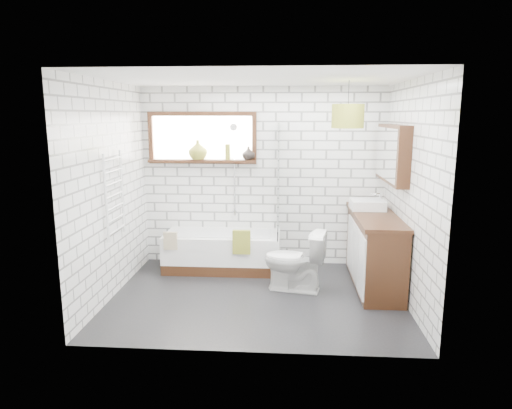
# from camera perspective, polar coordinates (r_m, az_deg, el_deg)

# --- Properties ---
(floor) EXTENTS (3.40, 2.60, 0.01)m
(floor) POSITION_cam_1_polar(r_m,az_deg,el_deg) (5.52, 0.10, -11.44)
(floor) COLOR black
(floor) RESTS_ON ground
(ceiling) EXTENTS (3.40, 2.60, 0.01)m
(ceiling) POSITION_cam_1_polar(r_m,az_deg,el_deg) (5.11, 0.11, 15.52)
(ceiling) COLOR white
(ceiling) RESTS_ON ground
(wall_back) EXTENTS (3.40, 0.01, 2.50)m
(wall_back) POSITION_cam_1_polar(r_m,az_deg,el_deg) (6.46, 0.88, 3.45)
(wall_back) COLOR white
(wall_back) RESTS_ON ground
(wall_front) EXTENTS (3.40, 0.01, 2.50)m
(wall_front) POSITION_cam_1_polar(r_m,az_deg,el_deg) (3.89, -1.18, -1.70)
(wall_front) COLOR white
(wall_front) RESTS_ON ground
(wall_left) EXTENTS (0.01, 2.60, 2.50)m
(wall_left) POSITION_cam_1_polar(r_m,az_deg,el_deg) (5.55, -17.76, 1.64)
(wall_left) COLOR white
(wall_left) RESTS_ON ground
(wall_right) EXTENTS (0.01, 2.60, 2.50)m
(wall_right) POSITION_cam_1_polar(r_m,az_deg,el_deg) (5.34, 18.70, 1.22)
(wall_right) COLOR white
(wall_right) RESTS_ON ground
(window) EXTENTS (1.52, 0.16, 0.68)m
(window) POSITION_cam_1_polar(r_m,az_deg,el_deg) (6.46, -6.75, 8.28)
(window) COLOR black
(window) RESTS_ON wall_back
(towel_radiator) EXTENTS (0.06, 0.52, 1.00)m
(towel_radiator) POSITION_cam_1_polar(r_m,az_deg,el_deg) (5.54, -17.29, 1.13)
(towel_radiator) COLOR white
(towel_radiator) RESTS_ON wall_left
(mirror_cabinet) EXTENTS (0.16, 1.20, 0.70)m
(mirror_cabinet) POSITION_cam_1_polar(r_m,az_deg,el_deg) (5.85, 16.67, 6.12)
(mirror_cabinet) COLOR black
(mirror_cabinet) RESTS_ON wall_right
(shower_riser) EXTENTS (0.02, 0.02, 1.30)m
(shower_riser) POSITION_cam_1_polar(r_m,az_deg,el_deg) (6.43, -2.71, 4.30)
(shower_riser) COLOR silver
(shower_riser) RESTS_ON wall_back
(bathtub) EXTENTS (1.58, 0.70, 0.51)m
(bathtub) POSITION_cam_1_polar(r_m,az_deg,el_deg) (6.38, -4.19, -5.84)
(bathtub) COLOR white
(bathtub) RESTS_ON floor
(shower_screen) EXTENTS (0.02, 0.72, 1.50)m
(shower_screen) POSITION_cam_1_polar(r_m,az_deg,el_deg) (6.10, 2.86, 3.08)
(shower_screen) COLOR white
(shower_screen) RESTS_ON bathtub
(towel_green) EXTENTS (0.23, 0.06, 0.31)m
(towel_green) POSITION_cam_1_polar(r_m,az_deg,el_deg) (5.94, -1.82, -4.72)
(towel_green) COLOR olive
(towel_green) RESTS_ON bathtub
(towel_beige) EXTENTS (0.18, 0.05, 0.24)m
(towel_beige) POSITION_cam_1_polar(r_m,az_deg,el_deg) (6.11, -10.64, -4.48)
(towel_beige) COLOR tan
(towel_beige) RESTS_ON bathtub
(vanity) EXTENTS (0.51, 1.60, 0.91)m
(vanity) POSITION_cam_1_polar(r_m,az_deg,el_deg) (5.92, 14.57, -5.49)
(vanity) COLOR black
(vanity) RESTS_ON floor
(basin) EXTENTS (0.43, 0.37, 0.12)m
(basin) POSITION_cam_1_polar(r_m,az_deg,el_deg) (6.07, 13.75, 0.00)
(basin) COLOR white
(basin) RESTS_ON vanity
(tap) EXTENTS (0.03, 0.03, 0.16)m
(tap) POSITION_cam_1_polar(r_m,az_deg,el_deg) (6.09, 15.27, 0.62)
(tap) COLOR silver
(tap) RESTS_ON vanity
(toilet) EXTENTS (0.56, 0.81, 0.75)m
(toilet) POSITION_cam_1_polar(r_m,az_deg,el_deg) (5.60, 4.80, -7.00)
(toilet) COLOR white
(toilet) RESTS_ON floor
(vase_olive) EXTENTS (0.26, 0.26, 0.27)m
(vase_olive) POSITION_cam_1_polar(r_m,az_deg,el_deg) (6.46, -7.28, 6.62)
(vase_olive) COLOR olive
(vase_olive) RESTS_ON window
(vase_dark) EXTENTS (0.22, 0.22, 0.19)m
(vase_dark) POSITION_cam_1_polar(r_m,az_deg,el_deg) (6.36, -0.96, 6.25)
(vase_dark) COLOR black
(vase_dark) RESTS_ON window
(bottle) EXTENTS (0.08, 0.08, 0.22)m
(bottle) POSITION_cam_1_polar(r_m,az_deg,el_deg) (6.39, -3.56, 6.39)
(bottle) COLOR olive
(bottle) RESTS_ON window
(pendant) EXTENTS (0.37, 0.37, 0.27)m
(pendant) POSITION_cam_1_polar(r_m,az_deg,el_deg) (5.41, 11.40, 10.77)
(pendant) COLOR olive
(pendant) RESTS_ON ceiling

